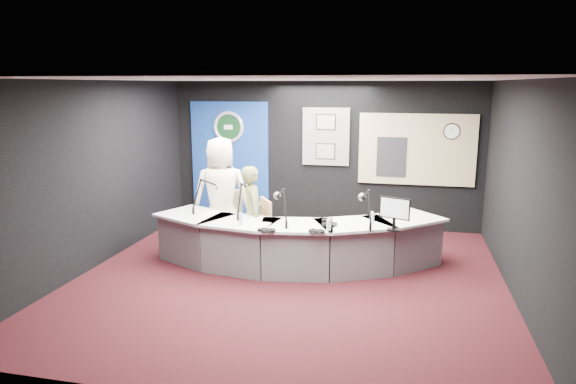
% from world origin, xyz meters
% --- Properties ---
extents(ground, '(6.00, 6.00, 0.00)m').
position_xyz_m(ground, '(0.00, 0.00, 0.00)').
color(ground, black).
rests_on(ground, ground).
extents(ceiling, '(6.00, 6.00, 0.02)m').
position_xyz_m(ceiling, '(0.00, 0.00, 2.80)').
color(ceiling, silver).
rests_on(ceiling, ground).
extents(wall_back, '(6.00, 0.02, 2.80)m').
position_xyz_m(wall_back, '(0.00, 3.00, 1.40)').
color(wall_back, black).
rests_on(wall_back, ground).
extents(wall_front, '(6.00, 0.02, 2.80)m').
position_xyz_m(wall_front, '(0.00, -3.00, 1.40)').
color(wall_front, black).
rests_on(wall_front, ground).
extents(wall_left, '(0.02, 6.00, 2.80)m').
position_xyz_m(wall_left, '(-3.00, 0.00, 1.40)').
color(wall_left, black).
rests_on(wall_left, ground).
extents(wall_right, '(0.02, 6.00, 2.80)m').
position_xyz_m(wall_right, '(3.00, 0.00, 1.40)').
color(wall_right, black).
rests_on(wall_right, ground).
extents(broadcast_desk, '(4.50, 1.90, 0.75)m').
position_xyz_m(broadcast_desk, '(-0.05, 0.55, 0.38)').
color(broadcast_desk, silver).
rests_on(broadcast_desk, ground).
extents(backdrop_panel, '(1.60, 0.05, 2.30)m').
position_xyz_m(backdrop_panel, '(-1.90, 2.97, 1.25)').
color(backdrop_panel, navy).
rests_on(backdrop_panel, wall_back).
extents(agency_seal, '(0.63, 0.07, 0.63)m').
position_xyz_m(agency_seal, '(-1.90, 2.93, 1.90)').
color(agency_seal, silver).
rests_on(agency_seal, backdrop_panel).
extents(seal_center, '(0.48, 0.01, 0.48)m').
position_xyz_m(seal_center, '(-1.90, 2.94, 1.90)').
color(seal_center, '#0E3216').
rests_on(seal_center, backdrop_panel).
extents(pinboard, '(0.90, 0.04, 1.10)m').
position_xyz_m(pinboard, '(0.05, 2.97, 1.75)').
color(pinboard, slate).
rests_on(pinboard, wall_back).
extents(framed_photo_upper, '(0.34, 0.02, 0.27)m').
position_xyz_m(framed_photo_upper, '(0.05, 2.94, 2.03)').
color(framed_photo_upper, '#7F745C').
rests_on(framed_photo_upper, pinboard).
extents(framed_photo_lower, '(0.34, 0.02, 0.27)m').
position_xyz_m(framed_photo_lower, '(0.05, 2.94, 1.47)').
color(framed_photo_lower, '#7F745C').
rests_on(framed_photo_lower, pinboard).
extents(booth_window_frame, '(2.12, 0.06, 1.32)m').
position_xyz_m(booth_window_frame, '(1.75, 2.97, 1.55)').
color(booth_window_frame, tan).
rests_on(booth_window_frame, wall_back).
extents(booth_glow, '(2.00, 0.02, 1.20)m').
position_xyz_m(booth_glow, '(1.75, 2.96, 1.55)').
color(booth_glow, '#D9B089').
rests_on(booth_glow, booth_window_frame).
extents(equipment_rack, '(0.55, 0.02, 0.75)m').
position_xyz_m(equipment_rack, '(1.30, 2.94, 1.40)').
color(equipment_rack, black).
rests_on(equipment_rack, booth_window_frame).
extents(wall_clock, '(0.28, 0.01, 0.28)m').
position_xyz_m(wall_clock, '(2.35, 2.94, 1.90)').
color(wall_clock, white).
rests_on(wall_clock, booth_window_frame).
extents(armchair_left, '(0.60, 0.60, 0.94)m').
position_xyz_m(armchair_left, '(-1.41, 1.10, 0.47)').
color(armchair_left, tan).
rests_on(armchair_left, ground).
extents(armchair_right, '(0.75, 0.75, 0.96)m').
position_xyz_m(armchair_right, '(-0.75, 0.70, 0.48)').
color(armchair_right, tan).
rests_on(armchair_right, ground).
extents(draped_jacket, '(0.51, 0.17, 0.70)m').
position_xyz_m(draped_jacket, '(-1.40, 1.35, 0.62)').
color(draped_jacket, slate).
rests_on(draped_jacket, armchair_left).
extents(person_man, '(1.07, 0.85, 1.90)m').
position_xyz_m(person_man, '(-1.41, 1.10, 0.95)').
color(person_man, '#FDECCA').
rests_on(person_man, ground).
extents(person_woman, '(0.55, 0.65, 1.50)m').
position_xyz_m(person_woman, '(-0.75, 0.70, 0.75)').
color(person_woman, olive).
rests_on(person_woman, ground).
extents(computer_monitor, '(0.44, 0.19, 0.32)m').
position_xyz_m(computer_monitor, '(1.43, 0.22, 1.07)').
color(computer_monitor, black).
rests_on(computer_monitor, broadcast_desk).
extents(desk_phone, '(0.22, 0.19, 0.05)m').
position_xyz_m(desk_phone, '(0.53, 0.26, 0.78)').
color(desk_phone, black).
rests_on(desk_phone, broadcast_desk).
extents(headphones_near, '(0.21, 0.21, 0.04)m').
position_xyz_m(headphones_near, '(0.41, -0.10, 0.77)').
color(headphones_near, black).
rests_on(headphones_near, broadcast_desk).
extents(headphones_far, '(0.20, 0.20, 0.03)m').
position_xyz_m(headphones_far, '(-0.26, -0.20, 0.77)').
color(headphones_far, black).
rests_on(headphones_far, broadcast_desk).
extents(paper_stack, '(0.22, 0.30, 0.00)m').
position_xyz_m(paper_stack, '(-1.40, 0.56, 0.75)').
color(paper_stack, white).
rests_on(paper_stack, broadcast_desk).
extents(notepad, '(0.22, 0.31, 0.00)m').
position_xyz_m(notepad, '(-0.43, 0.08, 0.75)').
color(notepad, white).
rests_on(notepad, broadcast_desk).
extents(boom_mic_a, '(0.38, 0.68, 0.60)m').
position_xyz_m(boom_mic_a, '(-1.50, 0.74, 1.05)').
color(boom_mic_a, black).
rests_on(boom_mic_a, broadcast_desk).
extents(boom_mic_b, '(0.16, 0.74, 0.60)m').
position_xyz_m(boom_mic_b, '(-0.83, 0.56, 1.05)').
color(boom_mic_b, black).
rests_on(boom_mic_b, broadcast_desk).
extents(boom_mic_c, '(0.39, 0.68, 0.60)m').
position_xyz_m(boom_mic_c, '(-0.17, 0.27, 1.05)').
color(boom_mic_c, black).
rests_on(boom_mic_c, broadcast_desk).
extents(boom_mic_d, '(0.30, 0.71, 0.60)m').
position_xyz_m(boom_mic_d, '(1.03, 0.45, 1.05)').
color(boom_mic_d, black).
rests_on(boom_mic_d, broadcast_desk).
extents(water_bottles, '(1.89, 0.56, 0.18)m').
position_xyz_m(water_bottles, '(0.20, 0.27, 0.84)').
color(water_bottles, silver).
rests_on(water_bottles, broadcast_desk).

